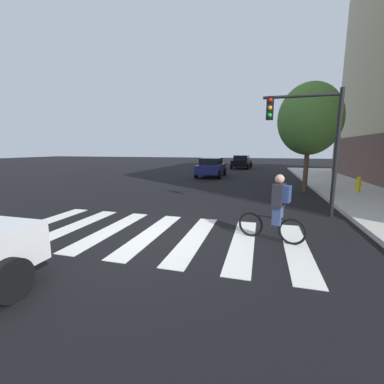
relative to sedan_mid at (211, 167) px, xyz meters
The scene contains 8 objects.
ground_plane 14.69m from the sedan_mid, 84.50° to the right, with size 120.00×120.00×0.00m, color black.
crosswalk_stripes 14.67m from the sedan_mid, 85.19° to the right, with size 7.98×3.62×0.01m.
sedan_mid is the anchor object (origin of this frame).
sedan_far 10.04m from the sedan_mid, 80.10° to the left, with size 2.36×4.59×1.54m.
cyclist 14.96m from the sedan_mid, 72.61° to the right, with size 1.64×0.60×1.69m.
traffic_light_near 12.82m from the sedan_mid, 63.85° to the right, with size 2.47×0.28×4.20m.
fire_hydrant 10.83m from the sedan_mid, 35.53° to the right, with size 0.33×0.22×0.78m.
street_tree_near 9.38m from the sedan_mid, 44.74° to the right, with size 3.15×3.15×5.60m.
Camera 1 is at (2.67, -6.00, 2.29)m, focal length 23.41 mm.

